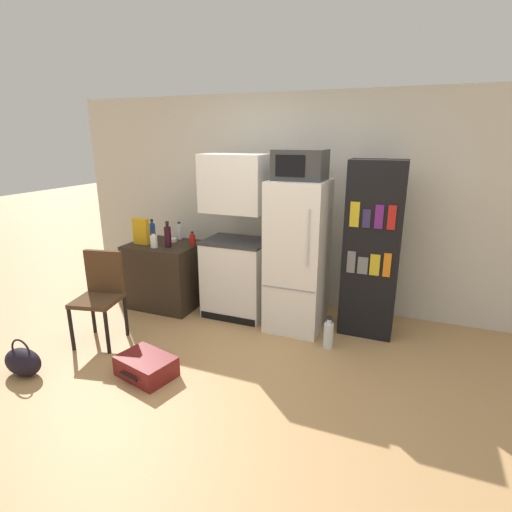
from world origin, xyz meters
TOP-DOWN VIEW (x-y plane):
  - ground_plane at (0.00, 0.00)m, footprint 24.00×24.00m
  - wall_back at (0.20, 2.00)m, footprint 6.40×0.10m
  - side_table at (-1.45, 1.27)m, footprint 0.80×0.65m
  - kitchen_hutch at (-0.55, 1.34)m, footprint 0.70×0.52m
  - refrigerator at (0.17, 1.30)m, footprint 0.56×0.63m
  - microwave at (0.17, 1.30)m, footprint 0.49×0.39m
  - bookshelf at (0.88, 1.43)m, footprint 0.53×0.34m
  - bottle_clear_short at (-1.39, 1.53)m, footprint 0.07×0.07m
  - bottle_milk_white at (-1.45, 1.09)m, footprint 0.08×0.08m
  - bottle_blue_soda at (-1.71, 1.43)m, footprint 0.07×0.07m
  - bottle_wine_dark at (-1.31, 1.17)m, footprint 0.08×0.08m
  - bottle_ketchup_red at (-1.10, 1.34)m, footprint 0.07×0.07m
  - bowl at (-1.42, 1.39)m, footprint 0.14×0.14m
  - cereal_box at (-1.68, 1.17)m, footprint 0.19×0.07m
  - chair at (-1.53, 0.30)m, footprint 0.47×0.48m
  - suitcase_large_flat at (-0.74, -0.10)m, footprint 0.54×0.43m
  - handbag at (-1.73, -0.47)m, footprint 0.36×0.20m
  - water_bottle_front at (0.59, 0.96)m, footprint 0.09×0.09m

SIDE VIEW (x-z plane):
  - ground_plane at x=0.00m, z-range 0.00..0.00m
  - suitcase_large_flat at x=-0.74m, z-range 0.00..0.18m
  - handbag at x=-1.73m, z-range -0.04..0.29m
  - water_bottle_front at x=0.59m, z-range -0.03..0.30m
  - side_table at x=-1.45m, z-range 0.00..0.76m
  - chair at x=-1.53m, z-range 0.08..0.98m
  - refrigerator at x=0.17m, z-range 0.00..1.56m
  - bowl at x=-1.42m, z-range 0.76..0.80m
  - kitchen_hutch at x=-0.55m, z-range -0.07..1.72m
  - bottle_ketchup_red at x=-1.10m, z-range 0.75..0.91m
  - bottle_milk_white at x=-1.45m, z-range 0.75..0.92m
  - bottle_clear_short at x=-1.39m, z-range 0.74..0.95m
  - bottle_blue_soda at x=-1.71m, z-range 0.74..0.98m
  - bookshelf at x=0.88m, z-range 0.00..1.76m
  - bottle_wine_dark at x=-1.31m, z-range 0.74..1.03m
  - cereal_box at x=-1.68m, z-range 0.76..1.06m
  - wall_back at x=0.20m, z-range 0.00..2.44m
  - microwave at x=0.17m, z-range 1.56..1.85m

